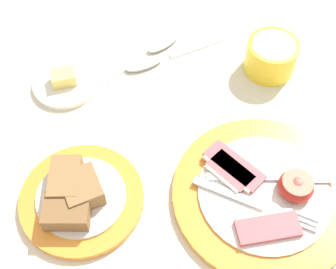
# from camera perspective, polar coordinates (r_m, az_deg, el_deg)

# --- Properties ---
(ground_plane) EXTENTS (3.00, 3.00, 0.00)m
(ground_plane) POSITION_cam_1_polar(r_m,az_deg,el_deg) (0.69, 4.95, -7.99)
(ground_plane) COLOR beige
(breakfast_plate) EXTENTS (0.27, 0.27, 0.04)m
(breakfast_plate) POSITION_cam_1_polar(r_m,az_deg,el_deg) (0.70, 11.61, -6.92)
(breakfast_plate) COLOR orange
(breakfast_plate) RESTS_ON ground_plane
(bread_plate) EXTENTS (0.18, 0.18, 0.05)m
(bread_plate) POSITION_cam_1_polar(r_m,az_deg,el_deg) (0.69, -10.90, -7.44)
(bread_plate) COLOR orange
(bread_plate) RESTS_ON ground_plane
(sugar_cup) EXTENTS (0.09, 0.09, 0.06)m
(sugar_cup) POSITION_cam_1_polar(r_m,az_deg,el_deg) (0.83, 12.47, 9.34)
(sugar_cup) COLOR yellow
(sugar_cup) RESTS_ON ground_plane
(butter_dish) EXTENTS (0.11, 0.11, 0.03)m
(butter_dish) POSITION_cam_1_polar(r_m,az_deg,el_deg) (0.82, -12.47, 6.22)
(butter_dish) COLOR silver
(butter_dish) RESTS_ON ground_plane
(teaspoon_by_saucer) EXTENTS (0.19, 0.09, 0.01)m
(teaspoon_by_saucer) POSITION_cam_1_polar(r_m,az_deg,el_deg) (0.85, -1.22, 9.16)
(teaspoon_by_saucer) COLOR silver
(teaspoon_by_saucer) RESTS_ON ground_plane
(teaspoon_near_cup) EXTENTS (0.17, 0.13, 0.01)m
(teaspoon_near_cup) POSITION_cam_1_polar(r_m,az_deg,el_deg) (0.86, -2.02, 10.24)
(teaspoon_near_cup) COLOR silver
(teaspoon_near_cup) RESTS_ON ground_plane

